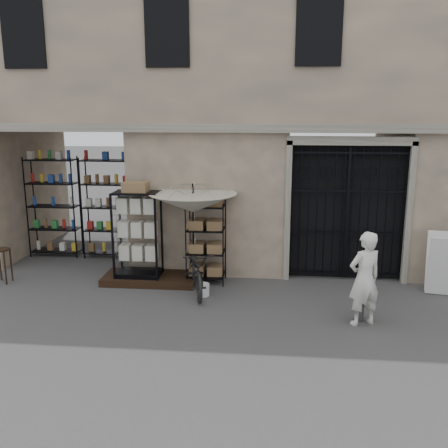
# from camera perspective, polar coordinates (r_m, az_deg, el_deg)

# --- Properties ---
(ground) EXTENTS (80.00, 80.00, 0.00)m
(ground) POSITION_cam_1_polar(r_m,az_deg,el_deg) (9.18, 4.21, -10.34)
(ground) COLOR black
(ground) RESTS_ON ground
(main_building) EXTENTS (14.00, 4.00, 9.00)m
(main_building) POSITION_cam_1_polar(r_m,az_deg,el_deg) (12.46, 5.03, 16.97)
(main_building) COLOR tan
(main_building) RESTS_ON ground
(shop_recess) EXTENTS (3.00, 1.70, 3.00)m
(shop_recess) POSITION_cam_1_polar(r_m,az_deg,el_deg) (12.34, -16.74, 2.51)
(shop_recess) COLOR black
(shop_recess) RESTS_ON ground
(shop_shelving) EXTENTS (2.70, 0.50, 2.50)m
(shop_shelving) POSITION_cam_1_polar(r_m,az_deg,el_deg) (12.85, -16.05, 1.83)
(shop_shelving) COLOR black
(shop_shelving) RESTS_ON ground
(iron_gate) EXTENTS (2.50, 0.21, 3.00)m
(iron_gate) POSITION_cam_1_polar(r_m,az_deg,el_deg) (11.04, 13.75, 1.50)
(iron_gate) COLOR black
(iron_gate) RESTS_ON ground
(step_platform) EXTENTS (2.00, 0.90, 0.15)m
(step_platform) POSITION_cam_1_polar(r_m,az_deg,el_deg) (10.90, -8.38, -6.18)
(step_platform) COLOR black
(step_platform) RESTS_ON ground
(display_cabinet) EXTENTS (0.91, 0.57, 1.97)m
(display_cabinet) POSITION_cam_1_polar(r_m,az_deg,el_deg) (10.65, -9.84, -1.67)
(display_cabinet) COLOR black
(display_cabinet) RESTS_ON step_platform
(wire_rack) EXTENTS (0.81, 0.60, 1.77)m
(wire_rack) POSITION_cam_1_polar(r_m,az_deg,el_deg) (10.56, -2.06, -2.17)
(wire_rack) COLOR black
(wire_rack) RESTS_ON ground
(market_umbrella) EXTENTS (2.11, 2.12, 2.58)m
(market_umbrella) POSITION_cam_1_polar(r_m,az_deg,el_deg) (10.25, -3.58, 3.01)
(market_umbrella) COLOR black
(market_umbrella) RESTS_ON ground
(white_bucket) EXTENTS (0.27, 0.27, 0.25)m
(white_bucket) POSITION_cam_1_polar(r_m,az_deg,el_deg) (10.01, -2.43, -7.51)
(white_bucket) COLOR silver
(white_bucket) RESTS_ON ground
(bicycle) EXTENTS (0.83, 1.04, 1.74)m
(bicycle) POSITION_cam_1_polar(r_m,az_deg,el_deg) (10.25, -3.18, -7.77)
(bicycle) COLOR black
(bicycle) RESTS_ON ground
(wooden_stool) EXTENTS (0.45, 0.45, 0.75)m
(wooden_stool) POSITION_cam_1_polar(r_m,az_deg,el_deg) (11.65, -23.99, -4.28)
(wooden_stool) COLOR black
(wooden_stool) RESTS_ON ground
(steel_bollard) EXTENTS (0.19, 0.19, 0.88)m
(steel_bollard) POSITION_cam_1_polar(r_m,az_deg,el_deg) (9.09, 15.30, -8.03)
(steel_bollard) COLOR #5B5B5C
(steel_bollard) RESTS_ON ground
(shopkeeper) EXTENTS (1.25, 1.75, 0.40)m
(shopkeeper) POSITION_cam_1_polar(r_m,az_deg,el_deg) (9.12, 15.43, -10.96)
(shopkeeper) COLOR silver
(shopkeeper) RESTS_ON ground
(easel_sign) EXTENTS (0.69, 0.76, 1.22)m
(easel_sign) POSITION_cam_1_polar(r_m,az_deg,el_deg) (10.82, 23.70, -4.23)
(easel_sign) COLOR silver
(easel_sign) RESTS_ON ground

